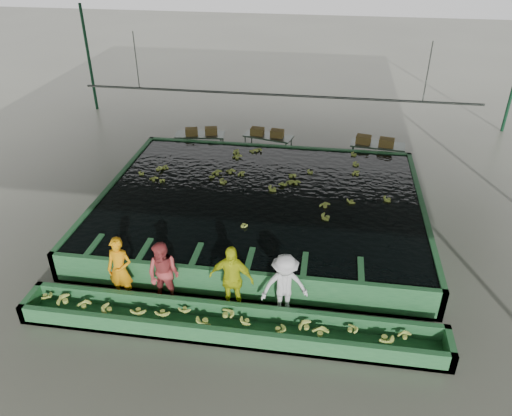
% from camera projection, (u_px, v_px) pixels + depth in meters
% --- Properties ---
extents(ground, '(80.00, 80.00, 0.00)m').
position_uv_depth(ground, '(253.00, 246.00, 14.77)').
color(ground, '#5E5F52').
rests_on(ground, ground).
extents(shed_roof, '(20.00, 22.00, 0.04)m').
position_uv_depth(shed_roof, '(253.00, 78.00, 12.23)').
color(shed_roof, slate).
rests_on(shed_roof, shed_posts).
extents(shed_posts, '(20.00, 22.00, 5.00)m').
position_uv_depth(shed_posts, '(253.00, 170.00, 13.50)').
color(shed_posts, '#0F351F').
rests_on(shed_posts, ground).
extents(flotation_tank, '(10.00, 8.00, 0.90)m').
position_uv_depth(flotation_tank, '(261.00, 207.00, 15.81)').
color(flotation_tank, '#2A6737').
rests_on(flotation_tank, ground).
extents(tank_water, '(9.70, 7.70, 0.00)m').
position_uv_depth(tank_water, '(261.00, 196.00, 15.61)').
color(tank_water, black).
rests_on(tank_water, flotation_tank).
extents(sorting_trough, '(10.00, 1.00, 0.50)m').
position_uv_depth(sorting_trough, '(229.00, 324.00, 11.57)').
color(sorting_trough, '#2A6737').
rests_on(sorting_trough, ground).
extents(cableway_rail, '(0.08, 0.08, 14.00)m').
position_uv_depth(cableway_rail, '(276.00, 95.00, 17.50)').
color(cableway_rail, '#59605B').
rests_on(cableway_rail, shed_roof).
extents(rail_hanger_left, '(0.04, 0.04, 2.00)m').
position_uv_depth(rail_hanger_left, '(136.00, 60.00, 17.65)').
color(rail_hanger_left, '#59605B').
rests_on(rail_hanger_left, shed_roof).
extents(rail_hanger_right, '(0.04, 0.04, 2.00)m').
position_uv_depth(rail_hanger_right, '(428.00, 72.00, 16.33)').
color(rail_hanger_right, '#59605B').
rests_on(rail_hanger_right, shed_roof).
extents(worker_a, '(0.68, 0.47, 1.79)m').
position_uv_depth(worker_a, '(120.00, 270.00, 12.31)').
color(worker_a, orange).
rests_on(worker_a, ground).
extents(worker_b, '(0.96, 0.81, 1.76)m').
position_uv_depth(worker_b, '(164.00, 274.00, 12.17)').
color(worker_b, '#B43F40').
rests_on(worker_b, ground).
extents(worker_c, '(1.13, 0.54, 1.87)m').
position_uv_depth(worker_c, '(231.00, 279.00, 11.92)').
color(worker_c, '#CDDA17').
rests_on(worker_c, ground).
extents(worker_d, '(1.27, 0.94, 1.75)m').
position_uv_depth(worker_d, '(285.00, 286.00, 11.78)').
color(worker_d, silver).
rests_on(worker_d, ground).
extents(packing_table_left, '(2.02, 0.99, 0.88)m').
position_uv_depth(packing_table_left, '(201.00, 144.00, 20.17)').
color(packing_table_left, '#59605B').
rests_on(packing_table_left, ground).
extents(packing_table_mid, '(2.04, 1.20, 0.87)m').
position_uv_depth(packing_table_mid, '(268.00, 146.00, 20.07)').
color(packing_table_mid, '#59605B').
rests_on(packing_table_mid, ground).
extents(packing_table_right, '(2.09, 1.01, 0.92)m').
position_uv_depth(packing_table_right, '(376.00, 155.00, 19.22)').
color(packing_table_right, '#59605B').
rests_on(packing_table_right, ground).
extents(box_stack_left, '(1.31, 0.67, 0.27)m').
position_uv_depth(box_stack_left, '(201.00, 134.00, 19.90)').
color(box_stack_left, brown).
rests_on(box_stack_left, packing_table_left).
extents(box_stack_mid, '(1.35, 0.51, 0.28)m').
position_uv_depth(box_stack_mid, '(267.00, 136.00, 19.82)').
color(box_stack_mid, brown).
rests_on(box_stack_mid, packing_table_mid).
extents(box_stack_right, '(1.45, 0.65, 0.30)m').
position_uv_depth(box_stack_right, '(374.00, 145.00, 18.94)').
color(box_stack_right, brown).
rests_on(box_stack_right, packing_table_right).
extents(floating_bananas, '(9.22, 6.28, 0.13)m').
position_uv_depth(floating_bananas, '(264.00, 184.00, 16.29)').
color(floating_bananas, '#AEC347').
rests_on(floating_bananas, tank_water).
extents(trough_bananas, '(9.08, 0.61, 0.12)m').
position_uv_depth(trough_bananas, '(229.00, 319.00, 11.50)').
color(trough_bananas, '#AEC347').
rests_on(trough_bananas, sorting_trough).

